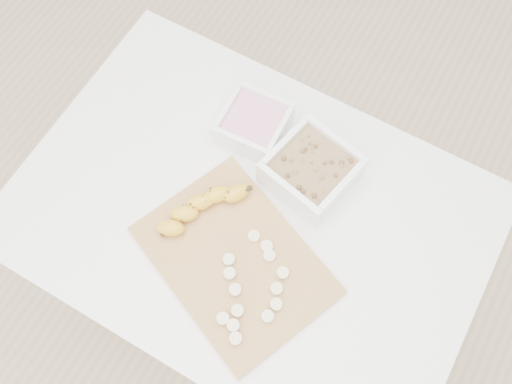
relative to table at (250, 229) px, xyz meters
The scene contains 7 objects.
ground 0.65m from the table, ahead, with size 3.50×3.50×0.00m, color #C6AD89.
table is the anchor object (origin of this frame).
bowl_yogurt 0.24m from the table, 116.89° to the left, with size 0.15×0.15×0.07m.
bowl_granola 0.21m from the table, 62.42° to the left, with size 0.20×0.20×0.08m.
cutting_board 0.15m from the table, 75.76° to the right, with size 0.39×0.28×0.01m, color #B57A47.
banana 0.16m from the table, 149.93° to the right, with size 0.05×0.20×0.04m, color gold, non-canonical shape.
banana_slices 0.20m from the table, 58.51° to the right, with size 0.15×0.22×0.02m.
Camera 1 is at (0.23, -0.37, 1.90)m, focal length 40.00 mm.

